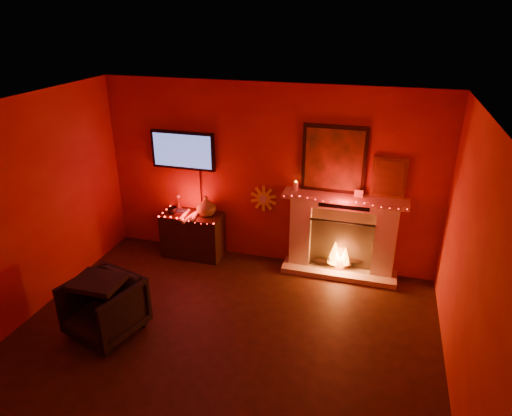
{
  "coord_description": "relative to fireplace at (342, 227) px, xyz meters",
  "views": [
    {
      "loc": [
        1.57,
        -3.58,
        3.61
      ],
      "look_at": [
        0.06,
        1.7,
        1.19
      ],
      "focal_mm": 32.0,
      "sensor_mm": 36.0,
      "label": 1
    }
  ],
  "objects": [
    {
      "name": "tv",
      "position": [
        -2.44,
        0.06,
        0.92
      ],
      "size": [
        1.0,
        0.07,
        1.24
      ],
      "color": "black",
      "rests_on": "room"
    },
    {
      "name": "console_table",
      "position": [
        -2.26,
        -0.13,
        -0.32
      ],
      "size": [
        0.92,
        0.59,
        1.01
      ],
      "color": "black",
      "rests_on": "floor"
    },
    {
      "name": "sunburst_clock",
      "position": [
        -1.19,
        0.09,
        0.28
      ],
      "size": [
        0.4,
        0.03,
        0.4
      ],
      "color": "yellow",
      "rests_on": "room"
    },
    {
      "name": "room",
      "position": [
        -1.14,
        -2.39,
        0.63
      ],
      "size": [
        5.0,
        5.0,
        5.0
      ],
      "color": "black",
      "rests_on": "ground"
    },
    {
      "name": "armchair",
      "position": [
        -2.53,
        -2.18,
        -0.37
      ],
      "size": [
        0.94,
        0.96,
        0.71
      ],
      "primitive_type": "imported",
      "rotation": [
        0.0,
        0.0,
        -0.27
      ],
      "color": "black",
      "rests_on": "floor"
    },
    {
      "name": "fireplace",
      "position": [
        0.0,
        0.0,
        0.0
      ],
      "size": [
        1.72,
        0.4,
        2.18
      ],
      "color": "beige",
      "rests_on": "floor"
    }
  ]
}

